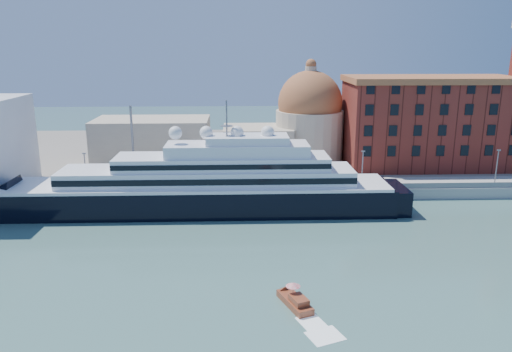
{
  "coord_description": "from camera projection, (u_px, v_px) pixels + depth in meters",
  "views": [
    {
      "loc": [
        2.83,
        -74.01,
        33.27
      ],
      "look_at": [
        6.2,
        18.0,
        8.73
      ],
      "focal_mm": 35.0,
      "sensor_mm": 36.0,
      "label": 1
    }
  ],
  "objects": [
    {
      "name": "quay",
      "position": [
        226.0,
        190.0,
        112.45
      ],
      "size": [
        180.0,
        10.0,
        2.5
      ],
      "primitive_type": "cube",
      "color": "gray",
      "rests_on": "ground"
    },
    {
      "name": "land",
      "position": [
        229.0,
        153.0,
        152.1
      ],
      "size": [
        260.0,
        72.0,
        2.0
      ],
      "primitive_type": "cube",
      "color": "slate",
      "rests_on": "ground"
    },
    {
      "name": "church",
      "position": [
        251.0,
        130.0,
        133.09
      ],
      "size": [
        66.0,
        18.0,
        25.5
      ],
      "color": "beige",
      "rests_on": "land"
    },
    {
      "name": "water_taxi",
      "position": [
        295.0,
        301.0,
        65.03
      ],
      "size": [
        4.44,
        6.95,
        3.13
      ],
      "rotation": [
        0.0,
        0.0,
        0.37
      ],
      "color": "brown",
      "rests_on": "ground"
    },
    {
      "name": "warehouse",
      "position": [
        429.0,
        121.0,
        128.44
      ],
      "size": [
        43.0,
        19.0,
        23.25
      ],
      "color": "maroon",
      "rests_on": "land"
    },
    {
      "name": "lamp_posts",
      "position": [
        167.0,
        155.0,
        108.11
      ],
      "size": [
        120.8,
        2.4,
        18.0
      ],
      "color": "slate",
      "rests_on": "quay"
    },
    {
      "name": "superyacht",
      "position": [
        186.0,
        190.0,
        100.69
      ],
      "size": [
        88.62,
        12.29,
        26.48
      ],
      "color": "black",
      "rests_on": "ground"
    },
    {
      "name": "ground",
      "position": [
        222.0,
        258.0,
        79.94
      ],
      "size": [
        400.0,
        400.0,
        0.0
      ],
      "primitive_type": "plane",
      "color": "#345B55",
      "rests_on": "ground"
    },
    {
      "name": "quay_fence",
      "position": [
        225.0,
        188.0,
        107.63
      ],
      "size": [
        180.0,
        0.1,
        1.2
      ],
      "primitive_type": "cube",
      "color": "slate",
      "rests_on": "quay"
    }
  ]
}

